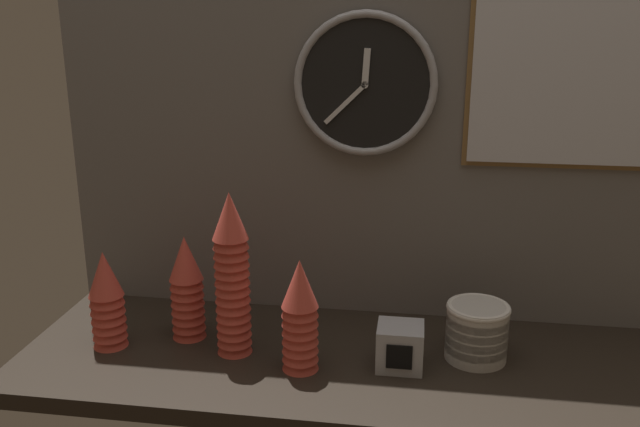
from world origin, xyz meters
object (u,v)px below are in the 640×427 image
(cup_stack_far_left, at_px, (107,300))
(wall_clock, at_px, (365,84))
(cup_stack_center_left, at_px, (232,275))
(napkin_dispenser, at_px, (400,346))
(cup_stack_left, at_px, (187,288))
(cup_stack_center, at_px, (300,315))
(menu_board, at_px, (565,46))
(bowl_stack_right, at_px, (477,330))

(cup_stack_far_left, xyz_separation_m, wall_clock, (0.59, 0.27, 0.49))
(cup_stack_center_left, height_order, napkin_dispenser, cup_stack_center_left)
(cup_stack_left, bearing_deg, cup_stack_far_left, -156.90)
(napkin_dispenser, bearing_deg, cup_stack_left, 172.26)
(cup_stack_center, height_order, menu_board, menu_board)
(wall_clock, distance_m, menu_board, 0.47)
(cup_stack_center, relative_size, wall_clock, 0.75)
(cup_stack_center, relative_size, napkin_dispenser, 2.52)
(cup_stack_far_left, height_order, menu_board, menu_board)
(cup_stack_center_left, height_order, bowl_stack_right, cup_stack_center_left)
(cup_stack_left, height_order, bowl_stack_right, cup_stack_left)
(napkin_dispenser, bearing_deg, bowl_stack_right, 20.76)
(cup_stack_far_left, relative_size, menu_board, 0.42)
(cup_stack_far_left, xyz_separation_m, menu_board, (1.05, 0.28, 0.59))
(bowl_stack_right, distance_m, napkin_dispenser, 0.19)
(cup_stack_center, distance_m, cup_stack_far_left, 0.48)
(wall_clock, bearing_deg, bowl_stack_right, -35.21)
(cup_stack_center, xyz_separation_m, menu_board, (0.57, 0.32, 0.57))
(wall_clock, xyz_separation_m, napkin_dispenser, (0.11, -0.27, -0.56))
(cup_stack_center, relative_size, cup_stack_left, 1.00)
(cup_stack_left, relative_size, menu_board, 0.46)
(wall_clock, relative_size, menu_board, 0.61)
(cup_stack_center, xyz_separation_m, wall_clock, (0.11, 0.31, 0.48))
(cup_stack_left, xyz_separation_m, wall_clock, (0.41, 0.20, 0.48))
(cup_stack_center, bearing_deg, cup_stack_center_left, 161.93)
(cup_stack_center, distance_m, napkin_dispenser, 0.24)
(cup_stack_center, xyz_separation_m, cup_stack_far_left, (-0.48, 0.04, -0.01))
(cup_stack_center_left, xyz_separation_m, cup_stack_left, (-0.13, 0.06, -0.07))
(cup_stack_center_left, xyz_separation_m, menu_board, (0.74, 0.27, 0.51))
(cup_stack_center_left, bearing_deg, napkin_dispenser, -1.85)
(cup_stack_center_left, xyz_separation_m, bowl_stack_right, (0.57, 0.05, -0.13))
(bowl_stack_right, bearing_deg, cup_stack_center, -164.70)
(cup_stack_left, height_order, menu_board, menu_board)
(cup_stack_center, relative_size, cup_stack_center_left, 0.67)
(bowl_stack_right, bearing_deg, menu_board, 51.05)
(cup_stack_center_left, distance_m, cup_stack_far_left, 0.32)
(cup_stack_center_left, xyz_separation_m, napkin_dispenser, (0.39, -0.01, -0.15))
(cup_stack_center, xyz_separation_m, bowl_stack_right, (0.40, 0.11, -0.06))
(bowl_stack_right, bearing_deg, napkin_dispenser, -159.24)
(cup_stack_far_left, distance_m, cup_stack_left, 0.19)
(bowl_stack_right, bearing_deg, cup_stack_left, 179.57)
(cup_stack_center, height_order, cup_stack_far_left, cup_stack_center)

